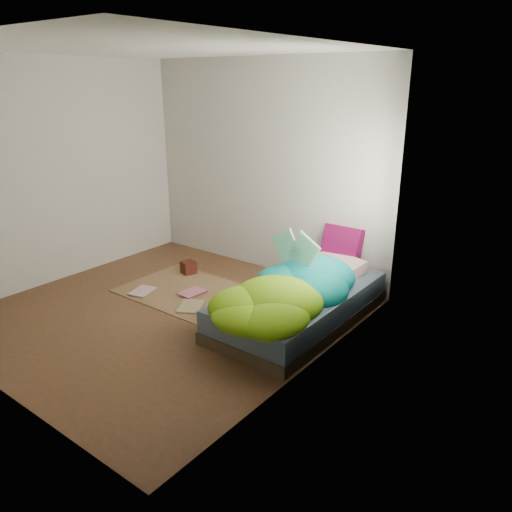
{
  "coord_description": "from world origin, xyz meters",
  "views": [
    {
      "loc": [
        3.67,
        -3.2,
        2.34
      ],
      "look_at": [
        0.64,
        0.75,
        0.57
      ],
      "focal_mm": 35.0,
      "sensor_mm": 36.0,
      "label": 1
    }
  ],
  "objects_px": {
    "bed": "(299,305)",
    "floor_book_a": "(134,290)",
    "open_book": "(295,239)",
    "wooden_box": "(188,267)",
    "floor_book_b": "(186,290)",
    "pillow_magenta": "(342,246)"
  },
  "relations": [
    {
      "from": "bed",
      "to": "floor_book_b",
      "type": "relative_size",
      "value": 6.77
    },
    {
      "from": "floor_book_b",
      "to": "pillow_magenta",
      "type": "bearing_deg",
      "value": 41.35
    },
    {
      "from": "wooden_box",
      "to": "floor_book_a",
      "type": "relative_size",
      "value": 0.52
    },
    {
      "from": "bed",
      "to": "open_book",
      "type": "bearing_deg",
      "value": 144.89
    },
    {
      "from": "open_book",
      "to": "floor_book_b",
      "type": "bearing_deg",
      "value": -164.31
    },
    {
      "from": "pillow_magenta",
      "to": "wooden_box",
      "type": "xyz_separation_m",
      "value": [
        -1.79,
        -0.67,
        -0.47
      ]
    },
    {
      "from": "floor_book_a",
      "to": "open_book",
      "type": "bearing_deg",
      "value": 3.89
    },
    {
      "from": "bed",
      "to": "wooden_box",
      "type": "relative_size",
      "value": 12.9
    },
    {
      "from": "pillow_magenta",
      "to": "floor_book_b",
      "type": "xyz_separation_m",
      "value": [
        -1.4,
        -1.11,
        -0.54
      ]
    },
    {
      "from": "wooden_box",
      "to": "pillow_magenta",
      "type": "bearing_deg",
      "value": 20.48
    },
    {
      "from": "bed",
      "to": "pillow_magenta",
      "type": "relative_size",
      "value": 4.52
    },
    {
      "from": "open_book",
      "to": "floor_book_a",
      "type": "relative_size",
      "value": 1.57
    },
    {
      "from": "wooden_box",
      "to": "open_book",
      "type": "bearing_deg",
      "value": -4.82
    },
    {
      "from": "floor_book_a",
      "to": "floor_book_b",
      "type": "relative_size",
      "value": 1.01
    },
    {
      "from": "open_book",
      "to": "wooden_box",
      "type": "distance_m",
      "value": 1.84
    },
    {
      "from": "wooden_box",
      "to": "floor_book_a",
      "type": "xyz_separation_m",
      "value": [
        -0.1,
        -0.79,
        -0.07
      ]
    },
    {
      "from": "bed",
      "to": "floor_book_b",
      "type": "height_order",
      "value": "bed"
    },
    {
      "from": "bed",
      "to": "floor_book_a",
      "type": "height_order",
      "value": "bed"
    },
    {
      "from": "floor_book_a",
      "to": "wooden_box",
      "type": "bearing_deg",
      "value": 66.87
    },
    {
      "from": "bed",
      "to": "floor_book_a",
      "type": "relative_size",
      "value": 6.67
    },
    {
      "from": "pillow_magenta",
      "to": "floor_book_a",
      "type": "bearing_deg",
      "value": -142.92
    },
    {
      "from": "pillow_magenta",
      "to": "wooden_box",
      "type": "bearing_deg",
      "value": -160.22
    }
  ]
}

